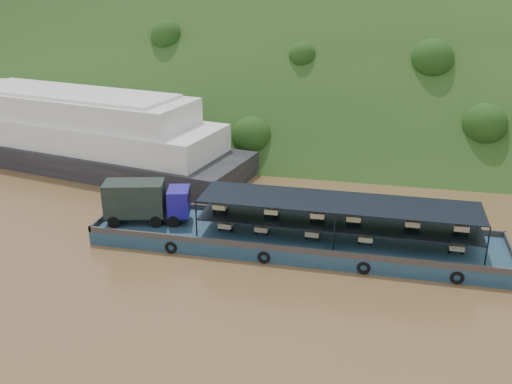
# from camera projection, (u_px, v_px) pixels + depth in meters

# --- Properties ---
(ground) EXTENTS (160.00, 160.00, 0.00)m
(ground) POSITION_uv_depth(u_px,v_px,m) (271.00, 239.00, 50.61)
(ground) COLOR brown
(ground) RESTS_ON ground
(hillside) EXTENTS (140.00, 39.60, 39.60)m
(hillside) POSITION_uv_depth(u_px,v_px,m) (319.00, 133.00, 83.33)
(hillside) COLOR #183212
(hillside) RESTS_ON ground
(cargo_barge) EXTENTS (35.00, 7.18, 5.00)m
(cargo_barge) POSITION_uv_depth(u_px,v_px,m) (276.00, 232.00, 49.09)
(cargo_barge) COLOR #16314D
(cargo_barge) RESTS_ON ground
(passenger_ferry) EXTENTS (45.57, 19.66, 8.96)m
(passenger_ferry) POSITION_uv_depth(u_px,v_px,m) (74.00, 132.00, 69.25)
(passenger_ferry) COLOR black
(passenger_ferry) RESTS_ON ground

